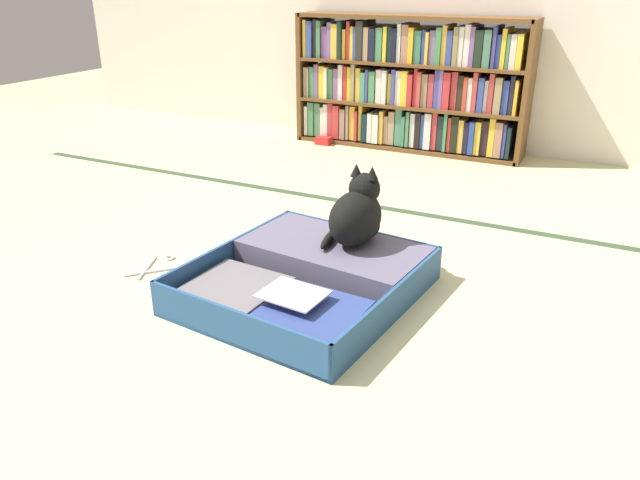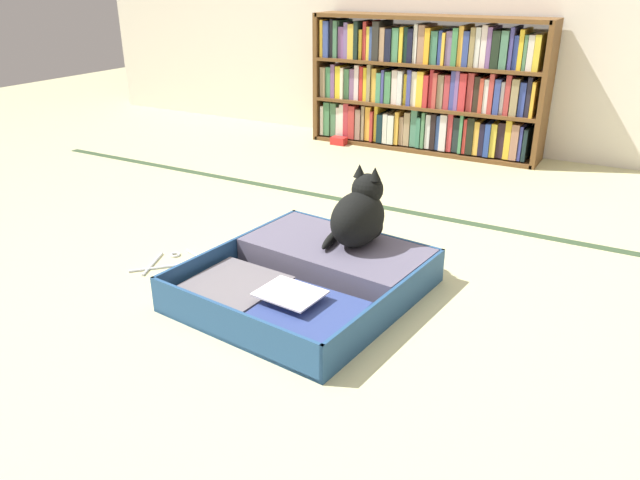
{
  "view_description": "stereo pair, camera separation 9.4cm",
  "coord_description": "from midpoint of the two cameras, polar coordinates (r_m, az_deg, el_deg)",
  "views": [
    {
      "loc": [
        0.8,
        -1.53,
        1.05
      ],
      "look_at": [
        -0.04,
        0.17,
        0.22
      ],
      "focal_mm": 34.05,
      "sensor_mm": 36.0,
      "label": 1
    },
    {
      "loc": [
        0.88,
        -1.48,
        1.05
      ],
      "look_at": [
        -0.04,
        0.17,
        0.22
      ],
      "focal_mm": 34.05,
      "sensor_mm": 36.0,
      "label": 2
    }
  ],
  "objects": [
    {
      "name": "ground_plane",
      "position": [
        2.01,
        -0.03,
        -7.66
      ],
      "size": [
        10.0,
        10.0,
        0.0
      ],
      "primitive_type": "plane",
      "color": "#C2BF8B"
    },
    {
      "name": "tatami_border",
      "position": [
        2.94,
        10.56,
        2.37
      ],
      "size": [
        4.8,
        0.05,
        0.0
      ],
      "color": "#31472D",
      "rests_on": "ground_plane"
    },
    {
      "name": "bookshelf",
      "position": [
        4.01,
        10.49,
        13.98
      ],
      "size": [
        1.49,
        0.27,
        0.83
      ],
      "color": "brown",
      "rests_on": "ground_plane"
    },
    {
      "name": "open_suitcase",
      "position": [
        2.18,
        0.77,
        -3.41
      ],
      "size": [
        0.78,
        0.85,
        0.13
      ],
      "color": "navy",
      "rests_on": "ground_plane"
    },
    {
      "name": "black_cat",
      "position": [
        2.23,
        5.02,
        2.31
      ],
      "size": [
        0.22,
        0.27,
        0.29
      ],
      "color": "black",
      "rests_on": "open_suitcase"
    },
    {
      "name": "clothes_hanger",
      "position": [
        2.46,
        -12.26,
        -1.99
      ],
      "size": [
        0.27,
        0.27,
        0.01
      ],
      "color": "silver",
      "rests_on": "ground_plane"
    },
    {
      "name": "small_red_pouch",
      "position": [
        4.13,
        2.44,
        9.29
      ],
      "size": [
        0.1,
        0.07,
        0.05
      ],
      "color": "red",
      "rests_on": "ground_plane"
    }
  ]
}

